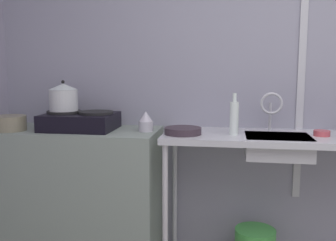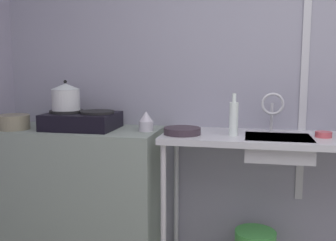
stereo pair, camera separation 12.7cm
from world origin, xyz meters
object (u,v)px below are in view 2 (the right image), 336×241
Objects in this scene: frying_pan at (182,131)px; pot_on_left_burner at (66,97)px; pot_beside_stove at (14,122)px; percolator at (146,121)px; faucet at (272,106)px; bottle_by_sink at (234,118)px; sink_basin at (278,148)px; small_bowl_on_drainboard at (323,134)px; stove at (82,120)px.

pot_on_left_burner is at bearing 175.06° from frying_pan.
percolator reaches higher than pot_beside_stove.
faucet is 0.29m from bottle_by_sink.
percolator reaches higher than sink_basin.
pot_on_left_burner reaches higher than pot_beside_stove.
percolator reaches higher than small_bowl_on_drainboard.
small_bowl_on_drainboard is (0.28, 0.04, 0.09)m from sink_basin.
percolator is (0.59, -0.00, -0.16)m from pot_on_left_burner.
stove is 0.20m from pot_on_left_burner.
pot_on_left_burner is at bearing 17.81° from pot_beside_stove.
pot_on_left_burner is at bearing 177.81° from bottle_by_sink.
pot_beside_stove is 1.80m from faucet.
faucet is at bearing 4.35° from stove.
bottle_by_sink reaches higher than pot_beside_stove.
stove is 1.07m from bottle_by_sink.
pot_beside_stove is 1.82m from sink_basin.
faucet is at bearing 103.08° from sink_basin.
pot_on_left_burner is (-0.12, 0.00, 0.17)m from stove.
faucet reaches higher than stove.
sink_basin is at bearing -2.67° from percolator.
percolator is 0.51× the size of bottle_by_sink.
faucet reaches higher than sink_basin.
pot_beside_stove is 1.61× the size of percolator.
pot_on_left_burner is 0.88m from frying_pan.
stove reaches higher than sink_basin.
percolator is at bearing -0.27° from stove.
stove reaches higher than frying_pan.
bottle_by_sink is at bearing -149.52° from faucet.
percolator is 0.34× the size of sink_basin.
sink_basin is 0.62m from frying_pan.
pot_on_left_burner is at bearing -176.01° from faucet.
stove is 2.28× the size of pot_on_left_burner.
frying_pan is (-0.61, -0.03, 0.09)m from sink_basin.
bottle_by_sink is (1.07, -0.05, 0.05)m from stove.
pot_beside_stove is (-0.35, -0.11, -0.18)m from pot_on_left_burner.
sink_basin is 1.51× the size of bottle_by_sink.
frying_pan is at bearing 1.84° from pot_beside_stove.
sink_basin is (1.47, -0.04, -0.30)m from pot_on_left_burner.
bottle_by_sink is (-0.56, -0.04, 0.10)m from small_bowl_on_drainboard.
pot_beside_stove is at bearing -178.16° from frying_pan.
pot_beside_stove is at bearing -177.49° from bottle_by_sink.
frying_pan is (0.86, -0.07, -0.21)m from pot_on_left_burner.
stove is 2.20× the size of pot_beside_stove.
sink_basin is 1.52× the size of faucet.
pot_beside_stove is 1.21m from frying_pan.
sink_basin is (0.88, -0.04, -0.14)m from percolator.
percolator is 0.86m from faucet.
sink_basin is (1.82, 0.07, -0.12)m from pot_beside_stove.
bottle_by_sink reaches higher than stove.
percolator is 0.60m from bottle_by_sink.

